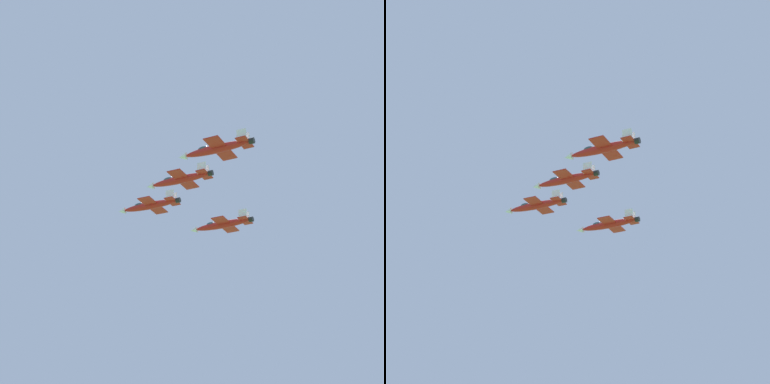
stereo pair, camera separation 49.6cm
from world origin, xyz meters
The scene contains 4 objects.
jet_lead centered at (15.99, 9.55, 129.05)m, with size 11.11×18.14×3.81m.
jet_left_wingman centered at (29.97, 23.52, 127.62)m, with size 10.92×17.73×3.73m.
jet_right_wingman centered at (4.46, 25.61, 125.84)m, with size 11.29×18.34×3.85m.
jet_left_outer centered at (43.96, 37.48, 126.02)m, with size 11.02×17.90×3.76m.
Camera 1 is at (174.46, 80.45, 49.60)m, focal length 68.24 mm.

